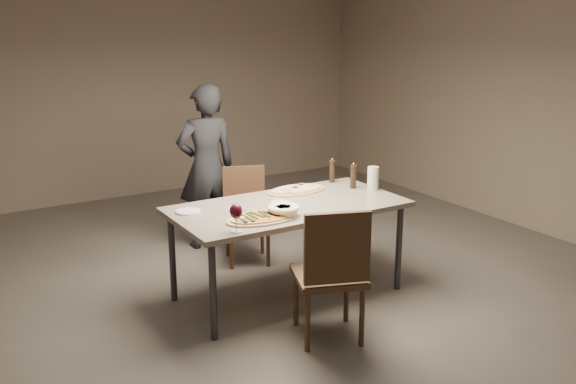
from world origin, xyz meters
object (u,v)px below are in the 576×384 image
chair_near (332,268)px  diner (206,167)px  chair_far (245,209)px  pepper_mill_left (353,176)px  bread_basket (283,210)px  carafe (373,178)px  dining_table (288,212)px  zucchini_pizza (264,217)px  ham_pizza (296,190)px

chair_near → diner: 2.20m
chair_far → pepper_mill_left: bearing=150.3°
bread_basket → chair_far: bearing=76.4°
chair_far → carafe: bearing=150.5°
dining_table → chair_far: 0.91m
pepper_mill_left → dining_table: bearing=-170.0°
chair_near → dining_table: bearing=99.7°
bread_basket → pepper_mill_left: size_ratio=1.07×
dining_table → chair_near: bearing=-100.6°
chair_far → diner: 0.60m
zucchini_pizza → chair_near: bearing=-50.3°
ham_pizza → carafe: (0.58, -0.28, 0.08)m
bread_basket → chair_far: size_ratio=0.28×
bread_basket → pepper_mill_left: 0.98m
bread_basket → chair_far: (0.27, 1.12, -0.33)m
zucchini_pizza → bread_basket: size_ratio=2.47×
dining_table → bread_basket: (-0.19, -0.24, 0.11)m
pepper_mill_left → chair_far: 1.05m
ham_pizza → chair_near: bearing=-131.8°
zucchini_pizza → chair_near: (0.18, -0.59, -0.23)m
chair_near → chair_far: (0.24, 1.69, -0.07)m
bread_basket → chair_near: chair_near is taller
pepper_mill_left → chair_far: (-0.64, 0.75, -0.38)m
ham_pizza → chair_near: (-0.41, -1.10, -0.23)m
diner → chair_near: bearing=92.2°
ham_pizza → bread_basket: size_ratio=2.18×
chair_near → diner: bearing=108.0°
ham_pizza → diner: 1.13m
dining_table → carafe: size_ratio=9.19×
zucchini_pizza → chair_near: 0.66m
bread_basket → carafe: size_ratio=1.20×
zucchini_pizza → ham_pizza: bearing=62.9°
bread_basket → diner: 1.62m
pepper_mill_left → chair_far: size_ratio=0.26×
zucchini_pizza → diner: bearing=102.7°
ham_pizza → carafe: bearing=-47.3°
dining_table → zucchini_pizza: bearing=-146.6°
dining_table → chair_far: bearing=84.6°
ham_pizza → diner: (-0.32, 1.09, 0.01)m
ham_pizza → diner: diner is taller
ham_pizza → chair_near: chair_near is taller
carafe → diner: size_ratio=0.13×
dining_table → pepper_mill_left: size_ratio=8.17×
zucchini_pizza → pepper_mill_left: size_ratio=2.64×
carafe → diner: 1.64m
ham_pizza → bread_basket: bearing=-151.5°
chair_near → carafe: bearing=60.0°
zucchini_pizza → diner: 1.61m
dining_table → ham_pizza: size_ratio=3.50×
zucchini_pizza → ham_pizza: (0.59, 0.50, -0.00)m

